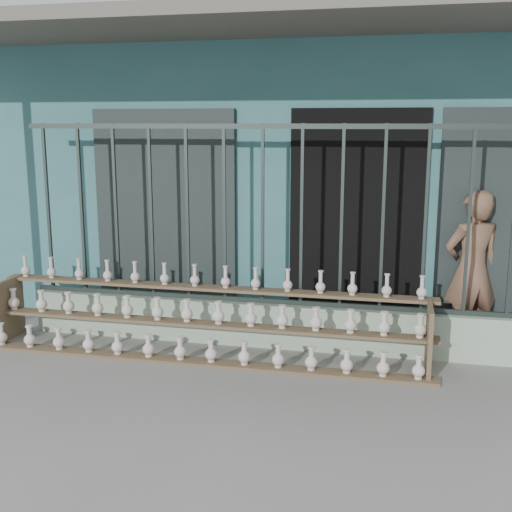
# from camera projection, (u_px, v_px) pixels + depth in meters

# --- Properties ---
(ground) EXTENTS (60.00, 60.00, 0.00)m
(ground) POSITION_uv_depth(u_px,v_px,m) (230.00, 396.00, 5.39)
(ground) COLOR slate
(workshop_building) EXTENTS (7.40, 6.60, 3.21)m
(workshop_building) POSITION_uv_depth(u_px,v_px,m) (306.00, 168.00, 9.10)
(workshop_building) COLOR #33676C
(workshop_building) RESTS_ON ground
(parapet_wall) EXTENTS (5.00, 0.20, 0.45)m
(parapet_wall) POSITION_uv_depth(u_px,v_px,m) (262.00, 324.00, 6.59)
(parapet_wall) COLOR #9AB49A
(parapet_wall) RESTS_ON ground
(security_fence) EXTENTS (5.00, 0.04, 1.80)m
(security_fence) POSITION_uv_depth(u_px,v_px,m) (263.00, 216.00, 6.36)
(security_fence) COLOR #283330
(security_fence) RESTS_ON parapet_wall
(shelf_rack) EXTENTS (4.50, 0.68, 0.85)m
(shelf_rack) POSITION_uv_depth(u_px,v_px,m) (202.00, 320.00, 6.27)
(shelf_rack) COLOR brown
(shelf_rack) RESTS_ON ground
(elderly_woman) EXTENTS (0.70, 0.60, 1.62)m
(elderly_woman) POSITION_uv_depth(u_px,v_px,m) (471.00, 271.00, 6.38)
(elderly_woman) COLOR brown
(elderly_woman) RESTS_ON ground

